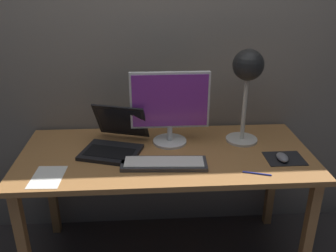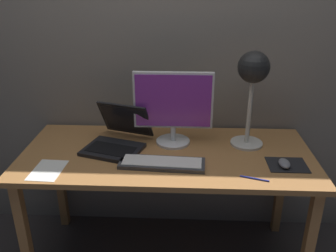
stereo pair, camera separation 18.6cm
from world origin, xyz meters
name	(u,v)px [view 1 (the left image)]	position (x,y,z in m)	size (l,w,h in m)	color
back_wall	(162,37)	(0.00, 0.40, 1.30)	(4.80, 0.06, 2.60)	gray
desk	(166,165)	(0.00, 0.00, 0.66)	(1.60, 0.70, 0.74)	#A8703D
monitor	(170,105)	(0.03, 0.12, 0.97)	(0.44, 0.19, 0.42)	silver
keyboard_main	(164,163)	(-0.02, -0.14, 0.75)	(0.45, 0.17, 0.03)	#38383A
laptop	(116,137)	(-0.28, 0.08, 0.80)	(0.40, 0.42, 0.23)	black
desk_lamp	(247,74)	(0.45, 0.12, 1.15)	(0.18, 0.18, 0.54)	beige
mousepad	(284,159)	(0.63, -0.11, 0.74)	(0.20, 0.16, 0.00)	black
mouse	(282,157)	(0.61, -0.13, 0.76)	(0.06, 0.10, 0.03)	slate
paper_sheet_near_mouse	(48,177)	(-0.59, -0.22, 0.74)	(0.15, 0.21, 0.00)	white
pen	(257,173)	(0.44, -0.26, 0.74)	(0.01, 0.01, 0.14)	#2633A5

